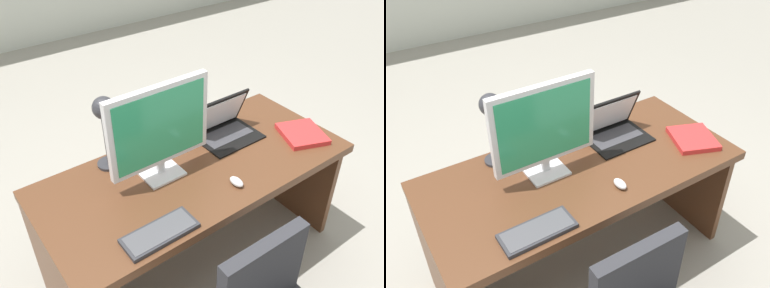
% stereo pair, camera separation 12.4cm
% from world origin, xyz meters
% --- Properties ---
extents(ground, '(12.00, 12.00, 0.00)m').
position_xyz_m(ground, '(0.00, 1.50, 0.00)').
color(ground, gray).
extents(desk, '(1.64, 0.75, 0.72)m').
position_xyz_m(desk, '(0.00, 0.04, 0.53)').
color(desk, '#56331E').
rests_on(desk, ground).
extents(monitor, '(0.54, 0.16, 0.50)m').
position_xyz_m(monitor, '(-0.18, 0.05, 1.00)').
color(monitor, silver).
rests_on(monitor, desk).
extents(laptop, '(0.35, 0.26, 0.24)m').
position_xyz_m(laptop, '(0.31, 0.15, 0.79)').
color(laptop, black).
rests_on(laptop, desk).
extents(keyboard, '(0.33, 0.14, 0.02)m').
position_xyz_m(keyboard, '(-0.41, -0.28, 0.73)').
color(keyboard, '#2D2D33').
rests_on(keyboard, desk).
extents(mouse, '(0.05, 0.08, 0.04)m').
position_xyz_m(mouse, '(0.07, -0.23, 0.74)').
color(mouse, silver).
rests_on(mouse, desk).
extents(desk_lamp, '(0.12, 0.14, 0.41)m').
position_xyz_m(desk_lamp, '(-0.35, 0.26, 1.02)').
color(desk_lamp, '#2D2D33').
rests_on(desk_lamp, desk).
extents(book, '(0.30, 0.32, 0.03)m').
position_xyz_m(book, '(0.65, -0.14, 0.74)').
color(book, red).
rests_on(book, desk).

